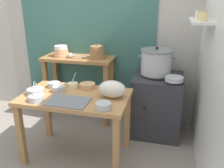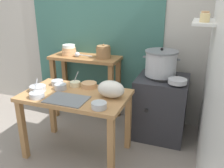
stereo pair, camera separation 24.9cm
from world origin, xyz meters
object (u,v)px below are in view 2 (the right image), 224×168
(steamer_pot, at_px, (161,63))
(plastic_bag, at_px, (111,89))
(prep_bowl_5, at_px, (109,86))
(prep_bowl_7, at_px, (37,95))
(prep_bowl_4, at_px, (99,105))
(prep_table, at_px, (76,103))
(prep_bowl_1, at_px, (57,82))
(prep_bowl_0, at_px, (60,87))
(prep_bowl_6, at_px, (75,84))
(clay_pot, at_px, (103,52))
(serving_tray, at_px, (67,99))
(back_shelf_table, at_px, (86,72))
(prep_bowl_2, at_px, (89,85))
(prep_bowl_3, at_px, (38,88))
(ladle, at_px, (78,54))
(wide_pan, at_px, (177,81))
(stove_block, at_px, (161,106))
(bowl_stack_enamel, at_px, (69,50))

(steamer_pot, bearing_deg, plastic_bag, -118.48)
(prep_bowl_5, bearing_deg, prep_bowl_7, -141.25)
(prep_bowl_4, bearing_deg, prep_table, 147.59)
(prep_bowl_1, height_order, prep_bowl_7, prep_bowl_7)
(plastic_bag, bearing_deg, prep_table, -173.96)
(prep_bowl_0, bearing_deg, prep_bowl_6, 54.40)
(clay_pot, relative_size, prep_bowl_0, 1.46)
(prep_bowl_1, bearing_deg, clay_pot, 66.53)
(serving_tray, bearing_deg, back_shelf_table, 105.85)
(prep_table, relative_size, prep_bowl_2, 6.45)
(back_shelf_table, bearing_deg, prep_bowl_1, -92.01)
(prep_bowl_3, distance_m, prep_bowl_7, 0.18)
(plastic_bag, relative_size, prep_bowl_6, 1.61)
(clay_pot, xyz_separation_m, serving_tray, (0.02, -1.01, -0.26))
(ladle, relative_size, prep_bowl_7, 1.51)
(ladle, height_order, prep_bowl_7, ladle)
(prep_table, relative_size, prep_bowl_6, 6.40)
(prep_bowl_4, relative_size, prep_bowl_5, 1.32)
(ladle, relative_size, serving_tray, 0.66)
(prep_bowl_2, bearing_deg, back_shelf_table, 119.14)
(back_shelf_table, height_order, clay_pot, clay_pot)
(clay_pot, relative_size, prep_bowl_2, 1.11)
(prep_bowl_3, bearing_deg, prep_bowl_1, 67.35)
(clay_pot, height_order, prep_bowl_4, clay_pot)
(prep_table, xyz_separation_m, prep_bowl_6, (-0.10, 0.20, 0.14))
(back_shelf_table, xyz_separation_m, wide_pan, (1.27, -0.32, 0.13))
(prep_bowl_1, height_order, prep_bowl_4, prep_bowl_4)
(stove_block, relative_size, prep_bowl_7, 4.47)
(ladle, xyz_separation_m, prep_bowl_2, (0.42, -0.55, -0.19))
(prep_bowl_0, xyz_separation_m, prep_bowl_4, (0.57, -0.29, -0.00))
(prep_bowl_7, bearing_deg, prep_bowl_2, 50.11)
(prep_bowl_6, bearing_deg, steamer_pot, 31.92)
(steamer_pot, bearing_deg, back_shelf_table, 174.00)
(prep_bowl_5, bearing_deg, prep_table, -137.94)
(prep_table, distance_m, prep_bowl_7, 0.41)
(stove_block, relative_size, prep_bowl_3, 4.54)
(plastic_bag, bearing_deg, prep_bowl_3, -172.07)
(stove_block, distance_m, prep_bowl_2, 0.96)
(bowl_stack_enamel, bearing_deg, prep_bowl_5, -35.87)
(prep_bowl_1, distance_m, prep_bowl_6, 0.21)
(steamer_pot, height_order, prep_bowl_7, steamer_pot)
(plastic_bag, xyz_separation_m, prep_bowl_0, (-0.59, 0.01, -0.05))
(bowl_stack_enamel, relative_size, prep_bowl_6, 1.21)
(steamer_pot, relative_size, serving_tray, 1.08)
(back_shelf_table, xyz_separation_m, ladle, (-0.07, -0.07, 0.26))
(wide_pan, distance_m, prep_bowl_1, 1.34)
(steamer_pot, bearing_deg, prep_bowl_2, -143.72)
(prep_bowl_6, bearing_deg, serving_tray, -74.31)
(clay_pot, height_order, prep_bowl_0, clay_pot)
(wide_pan, xyz_separation_m, prep_bowl_3, (-1.39, -0.59, -0.05))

